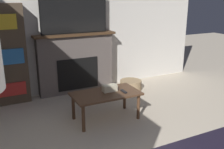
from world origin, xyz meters
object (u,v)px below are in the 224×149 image
fireplace (76,63)px  bookshelf (6,55)px  tv (74,14)px  coffee_table (106,96)px  storage_basket (131,85)px

fireplace → bookshelf: (-1.25, -0.02, 0.28)m
tv → bookshelf: 1.41m
coffee_table → bookshelf: bookshelf is taller
fireplace → storage_basket: 1.20m
tv → fireplace: bearing=90.0°
tv → storage_basket: size_ratio=2.93×
fireplace → tv: bearing=-90.0°
tv → coffee_table: bearing=-90.3°
tv → bookshelf: bearing=-179.9°
tv → coffee_table: tv is taller
coffee_table → bookshelf: size_ratio=0.59×
tv → storage_basket: tv is taller
fireplace → tv: 0.94m
fireplace → coffee_table: bearing=-90.3°
coffee_table → fireplace: bearing=89.7°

